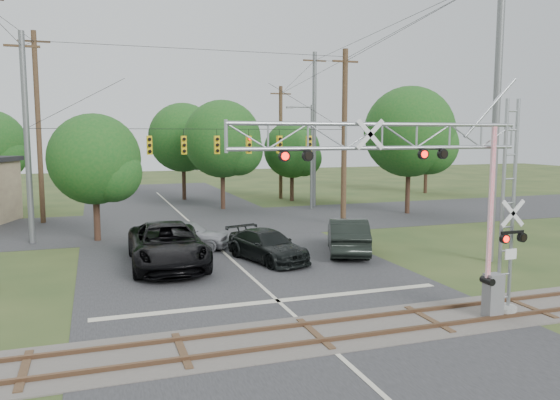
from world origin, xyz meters
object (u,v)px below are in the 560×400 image
object	(u,v)px
sedan_silver	(186,234)
car_dark	(267,246)
streetlight	(310,151)
traffic_signal_span	(214,140)
crossing_gantry	(433,188)
pickup_black	(167,245)

from	to	relation	value
sedan_silver	car_dark	bearing A→B (deg)	-117.19
streetlight	traffic_signal_span	bearing A→B (deg)	-139.83
crossing_gantry	pickup_black	world-z (taller)	crossing_gantry
streetlight	pickup_black	bearing A→B (deg)	-130.23
pickup_black	streetlight	size ratio (longest dim) A/B	0.85
crossing_gantry	sedan_silver	bearing A→B (deg)	110.96
crossing_gantry	traffic_signal_span	xyz separation A→B (m)	(-2.89, 18.36, 1.29)
car_dark	streetlight	distance (m)	18.78
pickup_black	streetlight	bearing A→B (deg)	51.28
pickup_black	sedan_silver	size ratio (longest dim) A/B	1.55
car_dark	sedan_silver	distance (m)	5.16
crossing_gantry	car_dark	world-z (taller)	crossing_gantry
crossing_gantry	traffic_signal_span	size ratio (longest dim) A/B	0.51
pickup_black	streetlight	world-z (taller)	streetlight
crossing_gantry	streetlight	xyz separation A→B (m)	(6.52, 26.31, 0.29)
streetlight	crossing_gantry	bearing A→B (deg)	-103.91
car_dark	streetlight	world-z (taller)	streetlight
crossing_gantry	sedan_silver	world-z (taller)	crossing_gantry
car_dark	crossing_gantry	bearing A→B (deg)	-94.88
crossing_gantry	car_dark	distance (m)	10.98
crossing_gantry	car_dark	size ratio (longest dim) A/B	1.97
crossing_gantry	pickup_black	distance (m)	13.00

